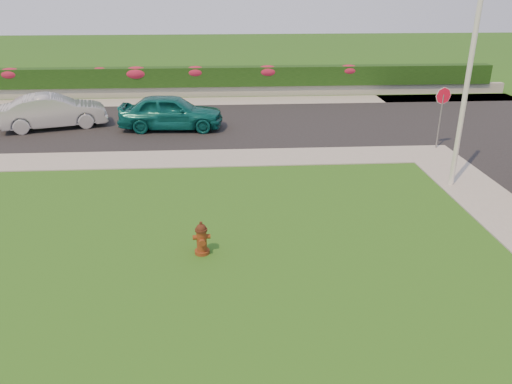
{
  "coord_description": "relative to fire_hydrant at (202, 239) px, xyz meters",
  "views": [
    {
      "loc": [
        -1.04,
        -9.18,
        6.2
      ],
      "look_at": [
        -0.23,
        3.44,
        0.9
      ],
      "focal_mm": 35.0,
      "sensor_mm": 36.0,
      "label": 1
    }
  ],
  "objects": [
    {
      "name": "flower_clump_c",
      "position": [
        -4.41,
        18.77,
        0.99
      ],
      "size": [
        1.52,
        0.98,
        0.76
      ],
      "primitive_type": "ellipsoid",
      "color": "#A61C35",
      "rests_on": "hedge"
    },
    {
      "name": "sidewalk_far",
      "position": [
        -4.32,
        7.27,
        -0.39
      ],
      "size": [
        24.0,
        2.0,
        0.04
      ],
      "primitive_type": "cube",
      "color": "gray",
      "rests_on": "ground"
    },
    {
      "name": "ground",
      "position": [
        1.68,
        -1.73,
        -0.41
      ],
      "size": [
        120.0,
        120.0,
        0.0
      ],
      "primitive_type": "plane",
      "color": "black",
      "rests_on": "ground"
    },
    {
      "name": "retaining_wall",
      "position": [
        0.68,
        18.77,
        -0.11
      ],
      "size": [
        34.0,
        0.4,
        0.6
      ],
      "primitive_type": "cube",
      "color": "gray",
      "rests_on": "ground"
    },
    {
      "name": "curb_corner",
      "position": [
        8.68,
        7.27,
        -0.39
      ],
      "size": [
        2.0,
        2.0,
        0.04
      ],
      "primitive_type": "cube",
      "color": "gray",
      "rests_on": "ground"
    },
    {
      "name": "flower_clump_f",
      "position": [
        8.05,
        18.77,
        1.04
      ],
      "size": [
        1.28,
        0.82,
        0.64
      ],
      "primitive_type": "ellipsoid",
      "color": "#A61C35",
      "rests_on": "hedge"
    },
    {
      "name": "sidewalk_beyond",
      "position": [
        0.68,
        17.27,
        -0.39
      ],
      "size": [
        34.0,
        2.0,
        0.04
      ],
      "primitive_type": "cube",
      "color": "gray",
      "rests_on": "ground"
    },
    {
      "name": "flower_clump_b",
      "position": [
        -6.49,
        18.77,
        1.09
      ],
      "size": [
        1.01,
        0.65,
        0.5
      ],
      "primitive_type": "ellipsoid",
      "color": "#A61C35",
      "rests_on": "hedge"
    },
    {
      "name": "sedan_silver",
      "position": [
        -7.17,
        12.07,
        0.39
      ],
      "size": [
        4.9,
        2.92,
        1.53
      ],
      "primitive_type": "imported",
      "rotation": [
        0.0,
        0.0,
        1.87
      ],
      "color": "#ACAEB4",
      "rests_on": "street_far"
    },
    {
      "name": "stop_sign",
      "position": [
        9.17,
        7.95,
        1.44
      ],
      "size": [
        0.67,
        0.16,
        2.5
      ],
      "rotation": [
        0.0,
        0.0,
        -0.19
      ],
      "color": "slate",
      "rests_on": "ground"
    },
    {
      "name": "flower_clump_a",
      "position": [
        -11.51,
        18.77,
        1.02
      ],
      "size": [
        1.36,
        0.88,
        0.68
      ],
      "primitive_type": "ellipsoid",
      "color": "#A61C35",
      "rests_on": "hedge"
    },
    {
      "name": "utility_pole",
      "position": [
        8.07,
        3.99,
        2.9
      ],
      "size": [
        0.16,
        0.16,
        6.62
      ],
      "primitive_type": "cylinder",
      "color": "silver",
      "rests_on": "ground"
    },
    {
      "name": "street_far",
      "position": [
        -3.32,
        12.27,
        -0.39
      ],
      "size": [
        26.0,
        8.0,
        0.04
      ],
      "primitive_type": "cube",
      "color": "black",
      "rests_on": "ground"
    },
    {
      "name": "fire_hydrant",
      "position": [
        0.0,
        0.0,
        0.0
      ],
      "size": [
        0.45,
        0.42,
        0.86
      ],
      "rotation": [
        0.0,
        0.0,
        0.12
      ],
      "color": "#58210D",
      "rests_on": "ground"
    },
    {
      "name": "sedan_teal",
      "position": [
        -1.78,
        11.49,
        0.42
      ],
      "size": [
        4.73,
        2.09,
        1.58
      ],
      "primitive_type": "imported",
      "rotation": [
        0.0,
        0.0,
        1.52
      ],
      "color": "#0B5654",
      "rests_on": "street_far"
    },
    {
      "name": "flower_clump_d",
      "position": [
        -1.0,
        18.77,
        1.03
      ],
      "size": [
        1.34,
        0.86,
        0.67
      ],
      "primitive_type": "ellipsoid",
      "color": "#A61C35",
      "rests_on": "hedge"
    },
    {
      "name": "flower_clump_e",
      "position": [
        3.22,
        18.77,
        1.02
      ],
      "size": [
        1.39,
        0.89,
        0.69
      ],
      "primitive_type": "ellipsoid",
      "color": "#A61C35",
      "rests_on": "hedge"
    },
    {
      "name": "hedge",
      "position": [
        0.68,
        18.87,
        0.74
      ],
      "size": [
        32.0,
        0.9,
        1.1
      ],
      "primitive_type": "cube",
      "color": "black",
      "rests_on": "retaining_wall"
    }
  ]
}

